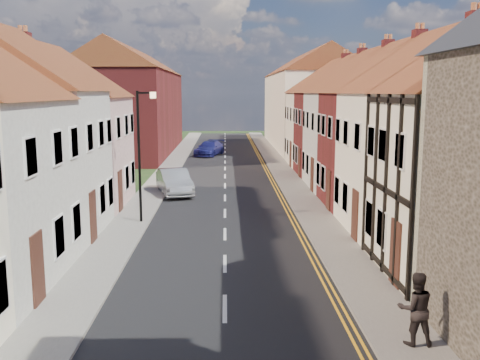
{
  "coord_description": "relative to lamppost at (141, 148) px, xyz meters",
  "views": [
    {
      "loc": [
        0.04,
        -4.32,
        6.06
      ],
      "look_at": [
        0.77,
        22.5,
        1.63
      ],
      "focal_mm": 40.0,
      "sensor_mm": 36.0,
      "label": 1
    }
  ],
  "objects": [
    {
      "name": "car_far",
      "position": [
        2.31,
        27.12,
        -2.84
      ],
      "size": [
        3.25,
        5.15,
        1.39
      ],
      "primitive_type": "imported",
      "rotation": [
        0.0,
        0.0,
        -0.29
      ],
      "color": "navy",
      "rests_on": "ground"
    },
    {
      "name": "cottage_r_pink",
      "position": [
        13.11,
        8.9,
        0.94
      ],
      "size": [
        8.3,
        6.0,
        9.0
      ],
      "color": "#AFADA5",
      "rests_on": "ground"
    },
    {
      "name": "cottage_l_pink",
      "position": [
        -5.49,
        3.85,
        0.83
      ],
      "size": [
        8.3,
        6.3,
        8.8
      ],
      "color": "beige",
      "rests_on": "ground"
    },
    {
      "name": "car_mid",
      "position": [
        0.78,
        7.25,
        -2.78
      ],
      "size": [
        2.75,
        4.87,
        1.52
      ],
      "primitive_type": "imported",
      "rotation": [
        0.0,
        0.0,
        0.26
      ],
      "color": "gray",
      "rests_on": "ground"
    },
    {
      "name": "cottage_r_cream_far",
      "position": [
        13.11,
        19.7,
        0.94
      ],
      "size": [
        8.3,
        6.0,
        9.0
      ],
      "color": "white",
      "rests_on": "ground"
    },
    {
      "name": "pavement_right",
      "position": [
        8.21,
        10.0,
        -3.48
      ],
      "size": [
        1.8,
        90.0,
        0.12
      ],
      "primitive_type": "cube",
      "color": "#9F9890",
      "rests_on": "ground"
    },
    {
      "name": "block_right_far",
      "position": [
        13.11,
        35.0,
        1.76
      ],
      "size": [
        8.3,
        24.2,
        10.5
      ],
      "color": "white",
      "rests_on": "ground"
    },
    {
      "name": "cottage_r_cream_mid",
      "position": [
        13.11,
        3.5,
        0.94
      ],
      "size": [
        8.3,
        5.2,
        9.0
      ],
      "color": "maroon",
      "rests_on": "ground"
    },
    {
      "name": "cottage_r_white_near",
      "position": [
        13.11,
        -1.9,
        0.94
      ],
      "size": [
        8.3,
        6.0,
        9.0
      ],
      "color": "white",
      "rests_on": "ground"
    },
    {
      "name": "block_left_far",
      "position": [
        -5.49,
        30.0,
        1.76
      ],
      "size": [
        8.3,
        24.2,
        10.5
      ],
      "color": "maroon",
      "rests_on": "ground"
    },
    {
      "name": "pedestrian_right",
      "position": [
        8.33,
        -12.5,
        -2.53
      ],
      "size": [
        0.88,
        0.69,
        1.78
      ],
      "primitive_type": "imported",
      "rotation": [
        0.0,
        0.0,
        3.12
      ],
      "color": "black",
      "rests_on": "pavement_right"
    },
    {
      "name": "pavement_left",
      "position": [
        -0.59,
        10.0,
        -3.48
      ],
      "size": [
        1.8,
        90.0,
        0.12
      ],
      "primitive_type": "cube",
      "color": "#9F9890",
      "rests_on": "ground"
    },
    {
      "name": "lamppost",
      "position": [
        0.0,
        0.0,
        0.0
      ],
      "size": [
        0.88,
        0.15,
        6.0
      ],
      "color": "black",
      "rests_on": "pavement_left"
    },
    {
      "name": "road",
      "position": [
        3.81,
        10.0,
        -3.53
      ],
      "size": [
        7.0,
        90.0,
        0.02
      ],
      "primitive_type": "cube",
      "color": "black",
      "rests_on": "ground"
    },
    {
      "name": "cottage_r_white_far",
      "position": [
        13.11,
        14.3,
        0.94
      ],
      "size": [
        8.3,
        5.2,
        9.0
      ],
      "color": "maroon",
      "rests_on": "ground"
    }
  ]
}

